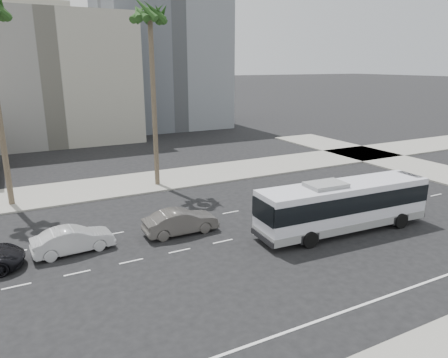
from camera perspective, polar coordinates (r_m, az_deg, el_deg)
ground at (r=29.72m, az=10.24°, el=-6.36°), size 700.00×700.00×0.00m
sidewalk_north at (r=42.33m, az=-2.57°, el=0.69°), size 120.00×7.00×0.15m
midrise_beige_west at (r=66.84m, az=-23.65°, el=12.71°), size 24.00×18.00×18.00m
midrise_gray_center at (r=77.81m, az=-9.00°, el=17.00°), size 20.00×20.00×26.00m
civic_tower at (r=273.44m, az=-25.83°, el=20.12°), size 42.00×42.00×129.00m
highrise_right at (r=260.27m, az=-14.48°, el=20.57°), size 26.00×26.00×70.00m
highrise_far at (r=295.39m, az=-10.86°, el=19.17°), size 22.00×22.00×60.00m
city_bus at (r=28.90m, az=16.33°, el=-3.40°), size 12.68×3.45×3.61m
car_a at (r=27.82m, az=-6.05°, el=-5.92°), size 1.77×5.03×1.65m
car_b at (r=26.68m, az=-20.29°, el=-7.95°), size 1.97×4.86×1.57m
palm_near at (r=37.71m, az=-10.29°, el=21.22°), size 4.85×4.85×16.34m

